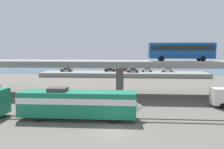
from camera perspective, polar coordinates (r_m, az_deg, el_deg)
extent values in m
plane|color=#605B54|center=(25.35, 0.13, -14.43)|extent=(260.00, 260.00, 0.00)
cube|color=#59544C|center=(28.44, 0.62, -12.01)|extent=(110.00, 0.12, 0.12)
cube|color=#59544C|center=(29.78, 0.80, -11.18)|extent=(110.00, 0.12, 0.12)
cube|color=#197A56|center=(29.27, -8.91, -7.46)|extent=(15.12, 3.00, 3.20)
cube|color=white|center=(29.14, -8.93, -6.36)|extent=(15.12, 3.04, 0.77)
cone|color=white|center=(28.61, 6.17, -8.39)|extent=(2.06, 2.85, 2.85)
cube|color=black|center=(28.32, 3.05, -5.99)|extent=(2.06, 2.70, 1.02)
cube|color=#3F3F42|center=(29.59, -13.84, -3.76)|extent=(2.40, 1.80, 0.50)
cylinder|color=black|center=(30.29, 0.61, -10.06)|extent=(0.96, 0.18, 0.96)
cylinder|color=black|center=(27.71, 0.24, -11.59)|extent=(0.96, 0.18, 0.96)
cylinder|color=black|center=(32.28, -16.61, -9.30)|extent=(0.96, 0.18, 0.96)
cylinder|color=black|center=(29.87, -18.48, -10.60)|extent=(0.96, 0.18, 0.96)
cube|color=gray|center=(43.80, 2.03, 2.86)|extent=(96.00, 10.07, 1.14)
cylinder|color=gray|center=(44.13, 2.01, -1.71)|extent=(1.50, 1.50, 5.90)
cube|color=#14478C|center=(43.85, 17.37, 5.89)|extent=(12.00, 2.55, 2.90)
cube|color=black|center=(43.86, 17.39, 6.57)|extent=(11.52, 2.59, 0.93)
cube|color=black|center=(45.56, 24.73, 6.05)|extent=(0.08, 2.30, 1.74)
cylinder|color=black|center=(46.01, 21.50, 3.93)|extent=(1.00, 0.26, 1.00)
cylinder|color=black|center=(43.70, 22.43, 3.81)|extent=(1.00, 0.26, 1.00)
cylinder|color=black|center=(44.39, 12.26, 4.15)|extent=(1.00, 0.26, 1.00)
cylinder|color=black|center=(41.99, 12.72, 4.04)|extent=(1.00, 0.26, 1.00)
cylinder|color=black|center=(40.45, 25.50, -6.61)|extent=(0.88, 0.28, 0.88)
cylinder|color=black|center=(38.48, 26.68, -7.29)|extent=(0.88, 0.28, 0.88)
cube|color=gray|center=(79.14, 3.02, 0.08)|extent=(58.15, 10.66, 1.50)
cube|color=#515459|center=(83.11, -11.69, 1.23)|extent=(4.53, 1.89, 0.70)
cube|color=#1E232B|center=(83.01, -11.54, 1.63)|extent=(1.99, 1.67, 0.48)
cylinder|color=black|center=(82.68, -12.79, 0.94)|extent=(0.64, 0.20, 0.64)
cylinder|color=black|center=(84.40, -12.43, 1.04)|extent=(0.64, 0.20, 0.64)
cylinder|color=black|center=(81.90, -10.91, 0.93)|extent=(0.64, 0.20, 0.64)
cylinder|color=black|center=(83.64, -10.59, 1.04)|extent=(0.64, 0.20, 0.64)
cube|color=#515459|center=(78.27, 5.30, 1.04)|extent=(4.45, 1.83, 0.70)
cube|color=#1E232B|center=(78.23, 5.46, 1.47)|extent=(1.96, 1.61, 0.48)
cylinder|color=black|center=(77.43, 4.28, 0.74)|extent=(0.64, 0.20, 0.64)
cylinder|color=black|center=(79.16, 4.28, 0.85)|extent=(0.64, 0.20, 0.64)
cylinder|color=black|center=(77.48, 6.33, 0.72)|extent=(0.64, 0.20, 0.64)
cylinder|color=black|center=(79.21, 6.28, 0.83)|extent=(0.64, 0.20, 0.64)
cube|color=maroon|center=(81.28, 3.53, 1.24)|extent=(4.56, 1.84, 0.70)
cube|color=#1E232B|center=(81.24, 3.37, 1.65)|extent=(2.01, 1.62, 0.48)
cylinder|color=black|center=(82.17, 4.52, 1.03)|extent=(0.64, 0.20, 0.64)
cylinder|color=black|center=(80.43, 4.53, 0.93)|extent=(0.64, 0.20, 0.64)
cylinder|color=black|center=(82.21, 2.55, 1.05)|extent=(0.64, 0.20, 0.64)
cylinder|color=black|center=(80.47, 2.52, 0.94)|extent=(0.64, 0.20, 0.64)
cube|color=#B7B7BC|center=(82.45, 14.09, 1.13)|extent=(4.64, 1.80, 0.70)
cube|color=#1E232B|center=(82.44, 14.26, 1.54)|extent=(2.04, 1.58, 0.48)
cylinder|color=black|center=(81.40, 13.19, 0.85)|extent=(0.64, 0.20, 0.64)
cylinder|color=black|center=(83.09, 13.01, 0.95)|extent=(0.64, 0.20, 0.64)
cylinder|color=black|center=(81.90, 15.17, 0.83)|extent=(0.64, 0.20, 0.64)
cylinder|color=black|center=(83.57, 14.95, 0.93)|extent=(0.64, 0.20, 0.64)
cube|color=#B7B7BC|center=(81.77, 8.94, 1.20)|extent=(4.31, 1.88, 0.70)
cube|color=#1E232B|center=(81.74, 9.09, 1.61)|extent=(1.90, 1.66, 0.48)
cylinder|color=black|center=(80.81, 8.04, 0.91)|extent=(0.64, 0.20, 0.64)
cylinder|color=black|center=(82.59, 7.96, 1.02)|extent=(0.64, 0.20, 0.64)
cylinder|color=black|center=(81.03, 9.93, 0.89)|extent=(0.64, 0.20, 0.64)
cylinder|color=black|center=(82.81, 9.81, 1.00)|extent=(0.64, 0.20, 0.64)
cube|color=black|center=(81.19, -0.50, 1.24)|extent=(4.23, 1.87, 0.70)
cube|color=#1E232B|center=(81.17, -0.65, 1.66)|extent=(1.86, 1.65, 0.48)
cylinder|color=black|center=(82.01, 0.46, 1.04)|extent=(0.64, 0.20, 0.64)
cylinder|color=black|center=(80.24, 0.38, 0.93)|extent=(0.64, 0.20, 0.64)
cylinder|color=black|center=(82.22, -1.36, 1.05)|extent=(0.64, 0.20, 0.64)
cylinder|color=black|center=(80.46, -1.49, 0.95)|extent=(0.64, 0.20, 0.64)
cube|color=#385B7A|center=(102.10, 3.31, 0.98)|extent=(140.00, 36.00, 0.01)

